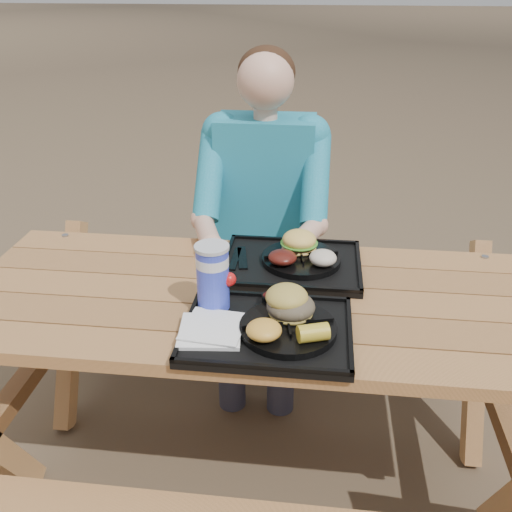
# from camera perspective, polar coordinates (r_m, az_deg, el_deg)

# --- Properties ---
(ground) EXTENTS (60.00, 60.00, 0.00)m
(ground) POSITION_cam_1_polar(r_m,az_deg,el_deg) (2.21, 0.00, -20.80)
(ground) COLOR #999999
(ground) RESTS_ON ground
(picnic_table) EXTENTS (1.80, 1.49, 0.75)m
(picnic_table) POSITION_cam_1_polar(r_m,az_deg,el_deg) (1.95, 0.00, -13.35)
(picnic_table) COLOR #999999
(picnic_table) RESTS_ON ground
(tray_near) EXTENTS (0.45, 0.35, 0.02)m
(tray_near) POSITION_cam_1_polar(r_m,az_deg,el_deg) (1.55, 1.16, -7.60)
(tray_near) COLOR black
(tray_near) RESTS_ON picnic_table
(tray_far) EXTENTS (0.45, 0.35, 0.02)m
(tray_far) POSITION_cam_1_polar(r_m,az_deg,el_deg) (1.88, 3.58, -0.94)
(tray_far) COLOR black
(tray_far) RESTS_ON picnic_table
(plate_near) EXTENTS (0.26, 0.26, 0.02)m
(plate_near) POSITION_cam_1_polar(r_m,az_deg,el_deg) (1.53, 3.22, -7.21)
(plate_near) COLOR black
(plate_near) RESTS_ON tray_near
(plate_far) EXTENTS (0.26, 0.26, 0.02)m
(plate_far) POSITION_cam_1_polar(r_m,az_deg,el_deg) (1.88, 4.53, -0.30)
(plate_far) COLOR black
(plate_far) RESTS_ON tray_far
(napkin_stack) EXTENTS (0.18, 0.18, 0.02)m
(napkin_stack) POSITION_cam_1_polar(r_m,az_deg,el_deg) (1.53, -4.61, -7.36)
(napkin_stack) COLOR white
(napkin_stack) RESTS_ON tray_near
(soda_cup) EXTENTS (0.09, 0.09, 0.18)m
(soda_cup) POSITION_cam_1_polar(r_m,az_deg,el_deg) (1.59, -4.34, -2.25)
(soda_cup) COLOR #1C2ED4
(soda_cup) RESTS_ON tray_near
(condiment_bbq) EXTENTS (0.05, 0.05, 0.03)m
(condiment_bbq) POSITION_cam_1_polar(r_m,az_deg,el_deg) (1.64, 1.51, -4.40)
(condiment_bbq) COLOR black
(condiment_bbq) RESTS_ON tray_near
(condiment_mustard) EXTENTS (0.06, 0.06, 0.03)m
(condiment_mustard) POSITION_cam_1_polar(r_m,az_deg,el_deg) (1.63, 3.91, -4.54)
(condiment_mustard) COLOR gold
(condiment_mustard) RESTS_ON tray_near
(sandwich) EXTENTS (0.12, 0.12, 0.13)m
(sandwich) POSITION_cam_1_polar(r_m,az_deg,el_deg) (1.53, 3.54, -3.85)
(sandwich) COLOR gold
(sandwich) RESTS_ON plate_near
(mac_cheese) EXTENTS (0.09, 0.09, 0.05)m
(mac_cheese) POSITION_cam_1_polar(r_m,az_deg,el_deg) (1.46, 0.80, -7.41)
(mac_cheese) COLOR gold
(mac_cheese) RESTS_ON plate_near
(corn_cob) EXTENTS (0.10, 0.10, 0.05)m
(corn_cob) POSITION_cam_1_polar(r_m,az_deg,el_deg) (1.46, 5.73, -7.64)
(corn_cob) COLOR gold
(corn_cob) RESTS_ON plate_near
(cutlery_far) EXTENTS (0.06, 0.16, 0.01)m
(cutlery_far) POSITION_cam_1_polar(r_m,az_deg,el_deg) (1.90, -1.38, -0.17)
(cutlery_far) COLOR black
(cutlery_far) RESTS_ON tray_far
(burger) EXTENTS (0.12, 0.12, 0.10)m
(burger) POSITION_cam_1_polar(r_m,az_deg,el_deg) (1.90, 4.37, 2.05)
(burger) COLOR #F7C657
(burger) RESTS_ON plate_far
(baked_beans) EXTENTS (0.09, 0.09, 0.04)m
(baked_beans) POSITION_cam_1_polar(r_m,az_deg,el_deg) (1.82, 2.66, -0.14)
(baked_beans) COLOR #4E150F
(baked_beans) RESTS_ON plate_far
(potato_salad) EXTENTS (0.09, 0.09, 0.05)m
(potato_salad) POSITION_cam_1_polar(r_m,az_deg,el_deg) (1.82, 6.71, -0.18)
(potato_salad) COLOR beige
(potato_salad) RESTS_ON plate_far
(diner) EXTENTS (0.48, 0.84, 1.28)m
(diner) POSITION_cam_1_polar(r_m,az_deg,el_deg) (2.36, 0.86, 1.95)
(diner) COLOR #1AB6B4
(diner) RESTS_ON ground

